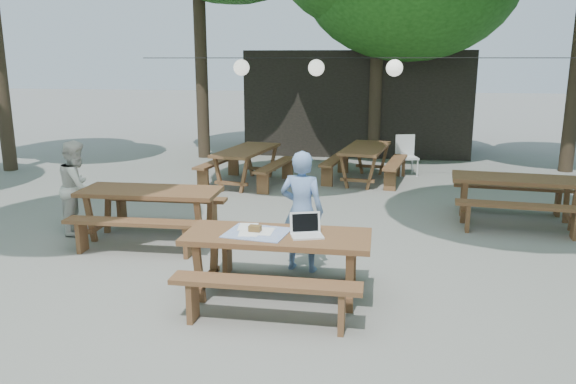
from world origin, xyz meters
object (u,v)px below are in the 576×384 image
(picnic_table_nw, at_px, (151,214))
(plastic_chair, at_px, (406,164))
(second_person, at_px, (78,187))
(main_picnic_table, at_px, (277,266))
(woman, at_px, (302,211))

(picnic_table_nw, relative_size, plastic_chair, 2.25)
(picnic_table_nw, distance_m, second_person, 1.28)
(picnic_table_nw, bearing_deg, second_person, 170.57)
(second_person, distance_m, plastic_chair, 7.30)
(plastic_chair, bearing_deg, second_person, -149.33)
(second_person, relative_size, plastic_chair, 1.56)
(main_picnic_table, bearing_deg, plastic_chair, 76.96)
(main_picnic_table, height_order, picnic_table_nw, same)
(main_picnic_table, distance_m, second_person, 3.94)
(picnic_table_nw, distance_m, plastic_chair, 6.63)
(picnic_table_nw, xyz_separation_m, woman, (2.33, -0.84, 0.37))
(main_picnic_table, relative_size, picnic_table_nw, 0.99)
(main_picnic_table, bearing_deg, second_person, 150.49)
(picnic_table_nw, relative_size, woman, 1.34)
(woman, distance_m, plastic_chair, 6.43)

